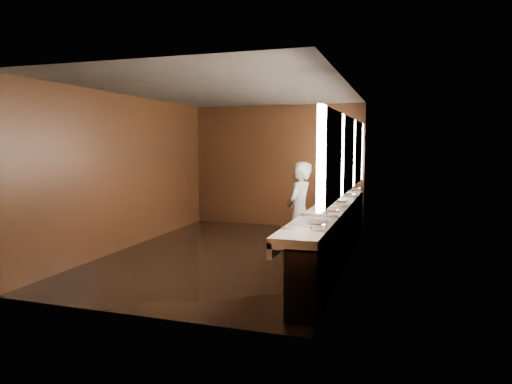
# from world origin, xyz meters

# --- Properties ---
(floor) EXTENTS (6.00, 6.00, 0.00)m
(floor) POSITION_xyz_m (0.00, 0.00, 0.00)
(floor) COLOR black
(floor) RESTS_ON ground
(ceiling) EXTENTS (4.00, 6.00, 0.02)m
(ceiling) POSITION_xyz_m (0.00, 0.00, 2.80)
(ceiling) COLOR #2D2D2B
(ceiling) RESTS_ON wall_back
(wall_back) EXTENTS (4.00, 0.02, 2.80)m
(wall_back) POSITION_xyz_m (0.00, 3.00, 1.40)
(wall_back) COLOR black
(wall_back) RESTS_ON floor
(wall_front) EXTENTS (4.00, 0.02, 2.80)m
(wall_front) POSITION_xyz_m (0.00, -3.00, 1.40)
(wall_front) COLOR black
(wall_front) RESTS_ON floor
(wall_left) EXTENTS (0.02, 6.00, 2.80)m
(wall_left) POSITION_xyz_m (-2.00, 0.00, 1.40)
(wall_left) COLOR black
(wall_left) RESTS_ON floor
(wall_right) EXTENTS (0.02, 6.00, 2.80)m
(wall_right) POSITION_xyz_m (2.00, 0.00, 1.40)
(wall_right) COLOR black
(wall_right) RESTS_ON floor
(sink_counter) EXTENTS (0.55, 5.40, 1.01)m
(sink_counter) POSITION_xyz_m (1.79, 0.00, 0.50)
(sink_counter) COLOR black
(sink_counter) RESTS_ON floor
(mirror_band) EXTENTS (0.06, 5.03, 1.15)m
(mirror_band) POSITION_xyz_m (1.98, -0.00, 1.75)
(mirror_band) COLOR #FFE1C6
(mirror_band) RESTS_ON wall_right
(person) EXTENTS (0.48, 0.65, 1.63)m
(person) POSITION_xyz_m (1.22, -0.08, 0.81)
(person) COLOR #8DB7D2
(person) RESTS_ON floor
(trash_bin) EXTENTS (0.48, 0.48, 0.58)m
(trash_bin) POSITION_xyz_m (1.58, -1.45, 0.29)
(trash_bin) COLOR black
(trash_bin) RESTS_ON floor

